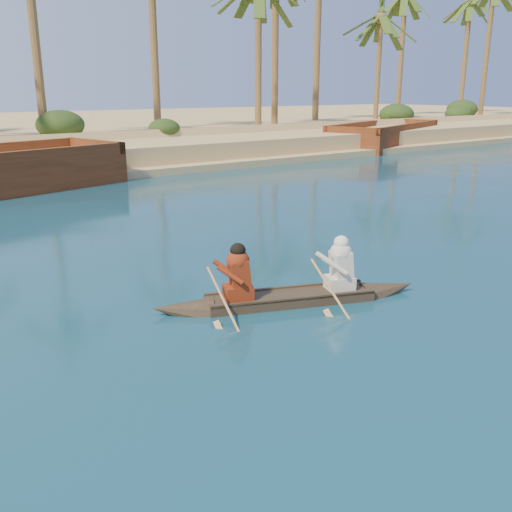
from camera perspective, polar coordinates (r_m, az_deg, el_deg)
sandy_embankment at (r=51.12m, az=-23.78°, el=11.06°), size 150.00×51.00×1.50m
palm_grove at (r=39.70m, az=-20.86°, el=21.08°), size 110.00×14.00×16.00m
shrub_cluster at (r=36.29m, az=-18.19°, el=11.06°), size 100.00×6.00×2.40m
canoe at (r=11.22m, az=3.43°, el=-3.32°), size 5.30×2.60×1.49m
barge_right at (r=43.54m, az=12.74°, el=11.56°), size 12.70×7.95×2.01m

